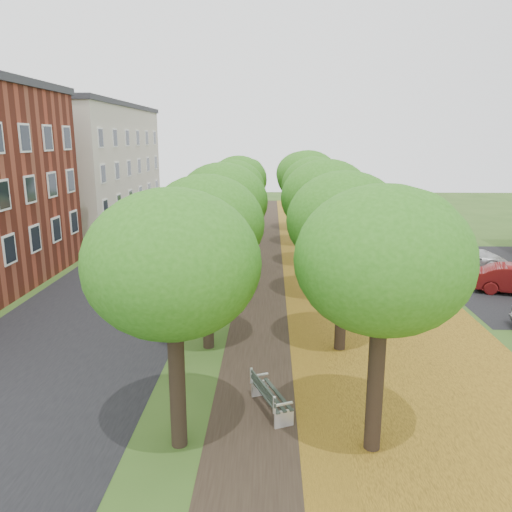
{
  "coord_description": "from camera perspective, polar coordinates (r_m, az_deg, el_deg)",
  "views": [
    {
      "loc": [
        0.05,
        -11.04,
        7.51
      ],
      "look_at": [
        -0.58,
        10.04,
        2.5
      ],
      "focal_mm": 35.0,
      "sensor_mm": 36.0,
      "label": 1
    }
  ],
  "objects": [
    {
      "name": "footpath",
      "position": [
        27.1,
        1.53,
        -2.72
      ],
      "size": [
        3.2,
        70.0,
        0.01
      ],
      "primitive_type": "cube",
      "color": "black",
      "rests_on": "ground"
    },
    {
      "name": "bench",
      "position": [
        14.5,
        1.53,
        -15.65
      ],
      "size": [
        1.24,
        2.0,
        0.92
      ],
      "rotation": [
        0.0,
        0.0,
        1.96
      ],
      "color": "#27312B",
      "rests_on": "ground"
    },
    {
      "name": "car_grey",
      "position": [
        30.8,
        22.48,
        -0.48
      ],
      "size": [
        5.07,
        3.24,
        1.37
      ],
      "primitive_type": "imported",
      "rotation": [
        0.0,
        0.0,
        1.87
      ],
      "color": "#38383E",
      "rests_on": "ground"
    },
    {
      "name": "tree_row_west",
      "position": [
        26.3,
        -3.24,
        6.95
      ],
      "size": [
        4.15,
        34.15,
        6.37
      ],
      "color": "black",
      "rests_on": "ground"
    },
    {
      "name": "street_asphalt",
      "position": [
        28.13,
        -13.94,
        -2.52
      ],
      "size": [
        8.0,
        70.0,
        0.01
      ],
      "primitive_type": "cube",
      "color": "black",
      "rests_on": "ground"
    },
    {
      "name": "building_cream",
      "position": [
        47.28,
        -19.73,
        9.81
      ],
      "size": [
        10.3,
        20.3,
        10.4
      ],
      "color": "beige",
      "rests_on": "ground"
    },
    {
      "name": "ground",
      "position": [
        13.35,
        1.27,
        -20.86
      ],
      "size": [
        120.0,
        120.0,
        0.0
      ],
      "primitive_type": "plane",
      "color": "#2D4C19",
      "rests_on": "ground"
    },
    {
      "name": "tree_row_east",
      "position": [
        26.33,
        7.3,
        6.87
      ],
      "size": [
        4.15,
        34.15,
        6.37
      ],
      "color": "black",
      "rests_on": "ground"
    },
    {
      "name": "leaf_verge",
      "position": [
        27.55,
        12.0,
        -2.75
      ],
      "size": [
        7.5,
        70.0,
        0.01
      ],
      "primitive_type": "cube",
      "color": "#A2741E",
      "rests_on": "ground"
    },
    {
      "name": "car_white",
      "position": [
        31.35,
        22.1,
        -0.07
      ],
      "size": [
        5.7,
        3.12,
        1.52
      ],
      "primitive_type": "imported",
      "rotation": [
        0.0,
        0.0,
        1.46
      ],
      "color": "beige",
      "rests_on": "ground"
    }
  ]
}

